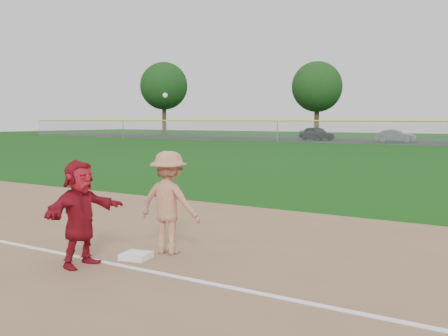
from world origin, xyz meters
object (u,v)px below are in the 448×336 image
Objects in this scene: base_runner at (80,213)px; car_left at (316,133)px; car_mid at (395,136)px; first_base at (136,256)px.

car_left is (-17.86, 46.78, -0.10)m from base_runner.
car_left is 8.12m from car_mid.
car_mid is at bearing -67.55° from car_left.
car_mid is (-10.12, 45.68, 0.54)m from first_base.
first_base is at bearing -133.51° from car_left.
base_runner is 50.07m from car_left.
base_runner is (-0.38, -0.76, 0.73)m from first_base.
car_left is at bearing 74.23° from car_mid.
first_base is 49.51m from car_left.
first_base is 46.79m from car_mid.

